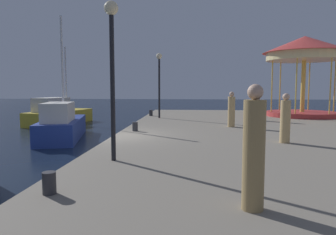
{
  "coord_description": "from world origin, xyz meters",
  "views": [
    {
      "loc": [
        3.09,
        -12.2,
        2.7
      ],
      "look_at": [
        1.89,
        3.66,
        1.17
      ],
      "focal_mm": 33.43,
      "sensor_mm": 36.0,
      "label": 1
    }
  ],
  "objects_px": {
    "lamp_post_far_end": "(159,73)",
    "sailboat_blue": "(62,125)",
    "lamp_post_mid_promenade": "(112,52)",
    "bollard_north": "(135,127)",
    "person_mid_promenade": "(254,151)",
    "person_near_carousel": "(257,107)",
    "person_far_corner": "(231,110)",
    "bollard_south": "(151,113)",
    "bollard_center": "(49,183)",
    "person_by_the_water": "(285,120)",
    "carousel": "(304,57)",
    "sailboat_yellow": "(58,114)"
  },
  "relations": [
    {
      "from": "lamp_post_far_end",
      "to": "sailboat_blue",
      "type": "bearing_deg",
      "value": -142.22
    },
    {
      "from": "lamp_post_mid_promenade",
      "to": "bollard_north",
      "type": "xyz_separation_m",
      "value": [
        -0.43,
        5.49,
        -2.6
      ]
    },
    {
      "from": "person_mid_promenade",
      "to": "person_near_carousel",
      "type": "xyz_separation_m",
      "value": [
        2.78,
        13.47,
        -0.11
      ]
    },
    {
      "from": "person_mid_promenade",
      "to": "person_far_corner",
      "type": "height_order",
      "value": "person_mid_promenade"
    },
    {
      "from": "bollard_north",
      "to": "bollard_south",
      "type": "bearing_deg",
      "value": 92.07
    },
    {
      "from": "bollard_center",
      "to": "sailboat_blue",
      "type": "bearing_deg",
      "value": 112.02
    },
    {
      "from": "lamp_post_mid_promenade",
      "to": "bollard_south",
      "type": "height_order",
      "value": "lamp_post_mid_promenade"
    },
    {
      "from": "sailboat_blue",
      "to": "person_far_corner",
      "type": "bearing_deg",
      "value": -3.24
    },
    {
      "from": "lamp_post_far_end",
      "to": "person_by_the_water",
      "type": "height_order",
      "value": "lamp_post_far_end"
    },
    {
      "from": "carousel",
      "to": "person_mid_promenade",
      "type": "distance_m",
      "value": 17.87
    },
    {
      "from": "bollard_center",
      "to": "person_mid_promenade",
      "type": "xyz_separation_m",
      "value": [
        3.49,
        -0.45,
        0.72
      ]
    },
    {
      "from": "sailboat_yellow",
      "to": "person_mid_promenade",
      "type": "xyz_separation_m",
      "value": [
        10.74,
        -17.31,
        0.98
      ]
    },
    {
      "from": "lamp_post_mid_promenade",
      "to": "person_mid_promenade",
      "type": "distance_m",
      "value": 4.68
    },
    {
      "from": "lamp_post_far_end",
      "to": "person_far_corner",
      "type": "distance_m",
      "value": 6.05
    },
    {
      "from": "sailboat_yellow",
      "to": "person_by_the_water",
      "type": "bearing_deg",
      "value": -40.79
    },
    {
      "from": "sailboat_yellow",
      "to": "person_far_corner",
      "type": "xyz_separation_m",
      "value": [
        11.69,
        -6.93,
        0.85
      ]
    },
    {
      "from": "bollard_north",
      "to": "bollard_center",
      "type": "xyz_separation_m",
      "value": [
        -0.07,
        -8.13,
        0.0
      ]
    },
    {
      "from": "person_by_the_water",
      "to": "person_near_carousel",
      "type": "xyz_separation_m",
      "value": [
        0.52,
        7.37,
        0.01
      ]
    },
    {
      "from": "carousel",
      "to": "lamp_post_mid_promenade",
      "type": "xyz_separation_m",
      "value": [
        -9.33,
        -13.35,
        -1.1
      ]
    },
    {
      "from": "bollard_center",
      "to": "person_far_corner",
      "type": "bearing_deg",
      "value": 65.9
    },
    {
      "from": "person_far_corner",
      "to": "person_mid_promenade",
      "type": "bearing_deg",
      "value": -95.26
    },
    {
      "from": "sailboat_yellow",
      "to": "carousel",
      "type": "xyz_separation_m",
      "value": [
        17.08,
        -0.87,
        3.96
      ]
    },
    {
      "from": "bollard_south",
      "to": "person_near_carousel",
      "type": "bearing_deg",
      "value": -20.84
    },
    {
      "from": "sailboat_yellow",
      "to": "lamp_post_far_end",
      "type": "height_order",
      "value": "sailboat_yellow"
    },
    {
      "from": "bollard_north",
      "to": "person_by_the_water",
      "type": "relative_size",
      "value": 0.23
    },
    {
      "from": "lamp_post_mid_promenade",
      "to": "person_near_carousel",
      "type": "distance_m",
      "value": 12.05
    },
    {
      "from": "lamp_post_far_end",
      "to": "carousel",
      "type": "bearing_deg",
      "value": 11.48
    },
    {
      "from": "sailboat_blue",
      "to": "person_near_carousel",
      "type": "distance_m",
      "value": 10.83
    },
    {
      "from": "person_mid_promenade",
      "to": "person_far_corner",
      "type": "relative_size",
      "value": 1.15
    },
    {
      "from": "sailboat_yellow",
      "to": "person_near_carousel",
      "type": "distance_m",
      "value": 14.07
    },
    {
      "from": "sailboat_yellow",
      "to": "person_mid_promenade",
      "type": "distance_m",
      "value": 20.4
    },
    {
      "from": "bollard_north",
      "to": "sailboat_blue",
      "type": "bearing_deg",
      "value": 151.76
    },
    {
      "from": "lamp_post_far_end",
      "to": "bollard_center",
      "type": "xyz_separation_m",
      "value": [
        -0.52,
        -14.1,
        -2.56
      ]
    },
    {
      "from": "sailboat_blue",
      "to": "bollard_north",
      "type": "height_order",
      "value": "sailboat_blue"
    },
    {
      "from": "sailboat_blue",
      "to": "bollard_north",
      "type": "bearing_deg",
      "value": -28.24
    },
    {
      "from": "sailboat_yellow",
      "to": "bollard_south",
      "type": "xyz_separation_m",
      "value": [
        7.05,
        -1.38,
        0.26
      ]
    },
    {
      "from": "lamp_post_far_end",
      "to": "bollard_north",
      "type": "xyz_separation_m",
      "value": [
        -0.45,
        -5.97,
        -2.56
      ]
    },
    {
      "from": "bollard_north",
      "to": "person_by_the_water",
      "type": "distance_m",
      "value": 6.21
    },
    {
      "from": "person_by_the_water",
      "to": "person_mid_promenade",
      "type": "height_order",
      "value": "person_mid_promenade"
    },
    {
      "from": "bollard_center",
      "to": "bollard_south",
      "type": "bearing_deg",
      "value": 90.73
    },
    {
      "from": "lamp_post_far_end",
      "to": "bollard_center",
      "type": "relative_size",
      "value": 10.0
    },
    {
      "from": "carousel",
      "to": "person_near_carousel",
      "type": "distance_m",
      "value": 5.58
    },
    {
      "from": "sailboat_yellow",
      "to": "lamp_post_mid_promenade",
      "type": "bearing_deg",
      "value": -61.42
    },
    {
      "from": "lamp_post_far_end",
      "to": "person_mid_promenade",
      "type": "distance_m",
      "value": 14.96
    },
    {
      "from": "lamp_post_far_end",
      "to": "lamp_post_mid_promenade",
      "type": "bearing_deg",
      "value": -90.05
    },
    {
      "from": "lamp_post_mid_promenade",
      "to": "person_far_corner",
      "type": "relative_size",
      "value": 2.39
    },
    {
      "from": "person_near_carousel",
      "to": "person_far_corner",
      "type": "distance_m",
      "value": 3.58
    },
    {
      "from": "lamp_post_mid_promenade",
      "to": "bollard_north",
      "type": "relative_size",
      "value": 10.15
    },
    {
      "from": "sailboat_blue",
      "to": "bollard_south",
      "type": "height_order",
      "value": "sailboat_blue"
    },
    {
      "from": "carousel",
      "to": "person_mid_promenade",
      "type": "bearing_deg",
      "value": -111.11
    }
  ]
}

